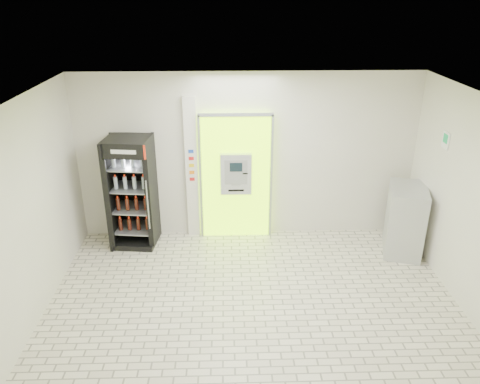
{
  "coord_description": "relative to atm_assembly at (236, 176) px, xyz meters",
  "views": [
    {
      "loc": [
        -0.37,
        -5.35,
        4.25
      ],
      "look_at": [
        -0.16,
        1.2,
        1.39
      ],
      "focal_mm": 35.0,
      "sensor_mm": 36.0,
      "label": 1
    }
  ],
  "objects": [
    {
      "name": "ground",
      "position": [
        0.2,
        -2.41,
        -1.17
      ],
      "size": [
        6.0,
        6.0,
        0.0
      ],
      "primitive_type": "plane",
      "color": "beige",
      "rests_on": "ground"
    },
    {
      "name": "beverage_cooler",
      "position": [
        -1.82,
        -0.24,
        -0.22
      ],
      "size": [
        0.81,
        0.75,
        1.97
      ],
      "rotation": [
        0.0,
        0.0,
        -0.11
      ],
      "color": "black",
      "rests_on": "ground"
    },
    {
      "name": "steel_cabinet",
      "position": [
        2.89,
        -0.68,
        -0.57
      ],
      "size": [
        0.84,
        1.03,
        1.19
      ],
      "rotation": [
        0.0,
        0.0,
        -0.29
      ],
      "color": "#B3B6BB",
      "rests_on": "ground"
    },
    {
      "name": "exit_sign",
      "position": [
        3.19,
        -1.01,
        0.95
      ],
      "size": [
        0.02,
        0.22,
        0.26
      ],
      "color": "white",
      "rests_on": "room_shell"
    },
    {
      "name": "room_shell",
      "position": [
        0.2,
        -2.41,
        0.67
      ],
      "size": [
        6.0,
        6.0,
        6.0
      ],
      "color": "silver",
      "rests_on": "ground"
    },
    {
      "name": "atm_assembly",
      "position": [
        0.0,
        0.0,
        0.0
      ],
      "size": [
        1.3,
        0.24,
        2.33
      ],
      "color": "#98EC05",
      "rests_on": "ground"
    },
    {
      "name": "pillar",
      "position": [
        -0.78,
        0.04,
        0.13
      ],
      "size": [
        0.22,
        0.11,
        2.6
      ],
      "color": "silver",
      "rests_on": "ground"
    }
  ]
}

